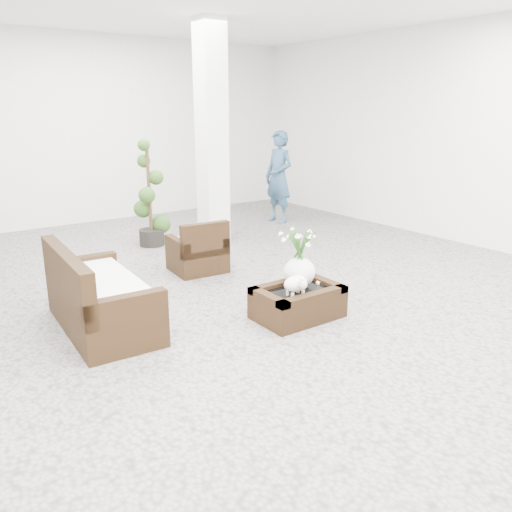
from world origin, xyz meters
TOP-DOWN VIEW (x-y plane):
  - ground at (0.00, 0.00)m, footprint 11.00×11.00m
  - column at (1.20, 2.80)m, footprint 0.40×0.40m
  - coffee_table at (0.22, -0.55)m, footprint 0.90×0.60m
  - sheep_figurine at (0.10, -0.65)m, footprint 0.28×0.23m
  - planter_narcissus at (0.32, -0.45)m, footprint 0.44×0.44m
  - tealight at (0.52, -0.53)m, footprint 0.04×0.04m
  - armchair at (0.16, 1.51)m, footprint 0.73×0.71m
  - loveseat at (-1.55, 0.41)m, footprint 0.84×1.63m
  - topiary at (0.22, 3.14)m, footprint 0.45×0.45m
  - shopper at (3.02, 3.37)m, footprint 0.50×0.69m

SIDE VIEW (x-z plane):
  - ground at x=0.00m, z-range 0.00..0.00m
  - coffee_table at x=0.22m, z-range 0.00..0.31m
  - tealight at x=0.52m, z-range 0.31..0.34m
  - armchair at x=0.16m, z-range 0.00..0.73m
  - sheep_figurine at x=0.10m, z-range 0.31..0.52m
  - loveseat at x=-1.55m, z-range 0.00..0.85m
  - planter_narcissus at x=0.32m, z-range 0.31..1.11m
  - topiary at x=0.22m, z-range 0.00..1.67m
  - shopper at x=3.02m, z-range 0.00..1.76m
  - column at x=1.20m, z-range 0.00..3.50m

